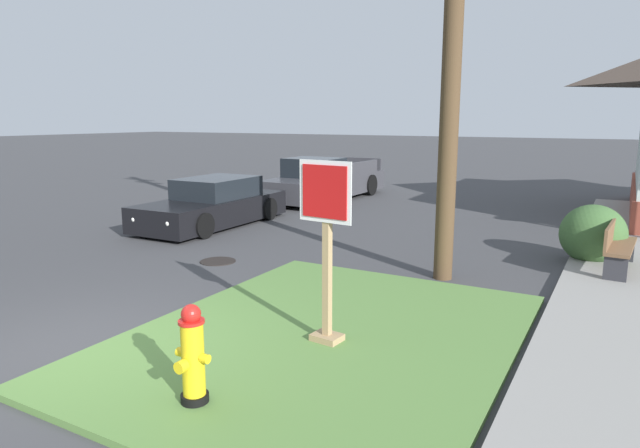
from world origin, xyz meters
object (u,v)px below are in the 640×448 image
object	(u,v)px
parked_sedan_black	(214,205)
street_bench	(617,244)
pickup_truck_charcoal	(324,182)
stop_sign	(326,255)
fire_hydrant	(193,356)
manhole_cover	(218,261)

from	to	relation	value
parked_sedan_black	street_bench	world-z (taller)	parked_sedan_black
parked_sedan_black	pickup_truck_charcoal	bearing A→B (deg)	87.25
parked_sedan_black	street_bench	xyz separation A→B (m)	(9.43, -0.24, 0.05)
parked_sedan_black	pickup_truck_charcoal	world-z (taller)	pickup_truck_charcoal
stop_sign	fire_hydrant	bearing A→B (deg)	-101.85
fire_hydrant	parked_sedan_black	distance (m)	9.56
fire_hydrant	pickup_truck_charcoal	world-z (taller)	pickup_truck_charcoal
pickup_truck_charcoal	street_bench	world-z (taller)	pickup_truck_charcoal
pickup_truck_charcoal	street_bench	xyz separation A→B (m)	(9.16, -5.81, -0.02)
stop_sign	pickup_truck_charcoal	bearing A→B (deg)	118.91
stop_sign	pickup_truck_charcoal	size ratio (longest dim) A/B	0.40
fire_hydrant	parked_sedan_black	size ratio (longest dim) A/B	0.22
street_bench	stop_sign	bearing A→B (deg)	-119.85
fire_hydrant	parked_sedan_black	world-z (taller)	parked_sedan_black
fire_hydrant	stop_sign	bearing A→B (deg)	78.15
manhole_cover	street_bench	world-z (taller)	street_bench
stop_sign	parked_sedan_black	size ratio (longest dim) A/B	0.49
manhole_cover	stop_sign	bearing A→B (deg)	-33.87
manhole_cover	pickup_truck_charcoal	bearing A→B (deg)	104.95
fire_hydrant	pickup_truck_charcoal	xyz separation A→B (m)	(-5.72, 13.03, 0.07)
stop_sign	street_bench	distance (m)	6.12
manhole_cover	fire_hydrant	bearing A→B (deg)	-52.71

